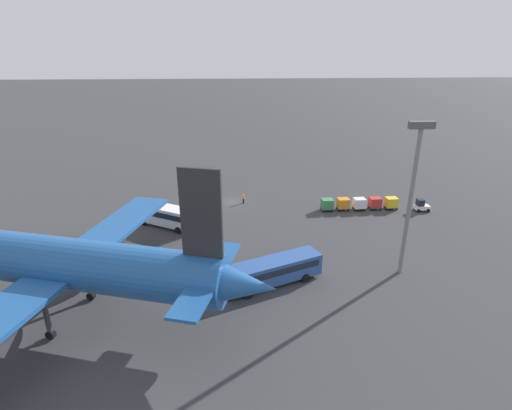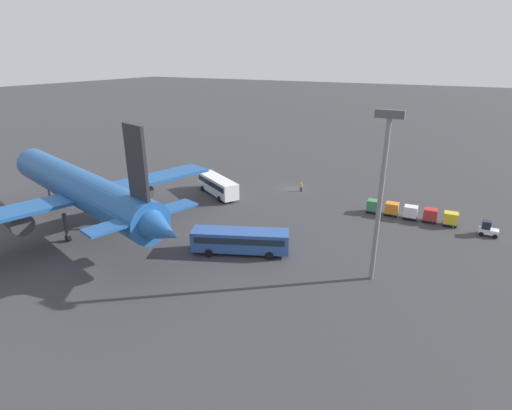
# 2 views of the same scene
# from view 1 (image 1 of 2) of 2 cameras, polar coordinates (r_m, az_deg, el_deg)

# --- Properties ---
(ground_plane) EXTENTS (600.00, 600.00, 0.00)m
(ground_plane) POSITION_cam_1_polar(r_m,az_deg,el_deg) (71.70, -3.44, 0.44)
(ground_plane) COLOR #38383A
(airplane) EXTENTS (44.66, 38.32, 16.90)m
(airplane) POSITION_cam_1_polar(r_m,az_deg,el_deg) (44.18, -27.33, -7.24)
(airplane) COLOR #1E5193
(airplane) RESTS_ON ground
(shuttle_bus_near) EXTENTS (10.80, 7.86, 3.19)m
(shuttle_bus_near) POSITION_cam_1_polar(r_m,az_deg,el_deg) (62.95, -12.87, -1.32)
(shuttle_bus_near) COLOR white
(shuttle_bus_near) RESTS_ON ground
(shuttle_bus_far) EXTENTS (12.28, 7.35, 3.00)m
(shuttle_bus_far) POSITION_cam_1_polar(r_m,az_deg,el_deg) (46.91, 2.29, -9.25)
(shuttle_bus_far) COLOR #2D5199
(shuttle_bus_far) RESTS_ON ground
(baggage_tug) EXTENTS (2.40, 1.63, 2.10)m
(baggage_tug) POSITION_cam_1_polar(r_m,az_deg,el_deg) (72.88, 22.54, -0.10)
(baggage_tug) COLOR white
(baggage_tug) RESTS_ON ground
(worker_person) EXTENTS (0.38, 0.38, 1.74)m
(worker_person) POSITION_cam_1_polar(r_m,az_deg,el_deg) (70.71, -1.82, 0.92)
(worker_person) COLOR #1E1E2D
(worker_person) RESTS_ON ground
(cargo_cart_yellow) EXTENTS (2.07, 1.76, 2.06)m
(cargo_cart_yellow) POSITION_cam_1_polar(r_m,az_deg,el_deg) (71.83, 18.76, 0.34)
(cargo_cart_yellow) COLOR #38383D
(cargo_cart_yellow) RESTS_ON ground
(cargo_cart_red) EXTENTS (2.07, 1.76, 2.06)m
(cargo_cart_red) POSITION_cam_1_polar(r_m,az_deg,el_deg) (70.95, 16.64, 0.33)
(cargo_cart_red) COLOR #38383D
(cargo_cart_red) RESTS_ON ground
(cargo_cart_white) EXTENTS (2.07, 1.76, 2.06)m
(cargo_cart_white) POSITION_cam_1_polar(r_m,az_deg,el_deg) (69.91, 14.55, 0.24)
(cargo_cart_white) COLOR #38383D
(cargo_cart_white) RESTS_ON ground
(cargo_cart_orange) EXTENTS (2.07, 1.76, 2.06)m
(cargo_cart_orange) POSITION_cam_1_polar(r_m,az_deg,el_deg) (69.22, 12.34, 0.22)
(cargo_cart_orange) COLOR #38383D
(cargo_cart_orange) RESTS_ON ground
(cargo_cart_green) EXTENTS (2.07, 1.76, 2.06)m
(cargo_cart_green) POSITION_cam_1_polar(r_m,az_deg,el_deg) (68.41, 10.13, 0.13)
(cargo_cart_green) COLOR #38383D
(cargo_cart_green) RESTS_ON ground
(light_pole) EXTENTS (2.80, 0.70, 18.53)m
(light_pole) POSITION_cam_1_polar(r_m,az_deg,el_deg) (48.54, 21.47, 2.59)
(light_pole) COLOR slate
(light_pole) RESTS_ON ground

